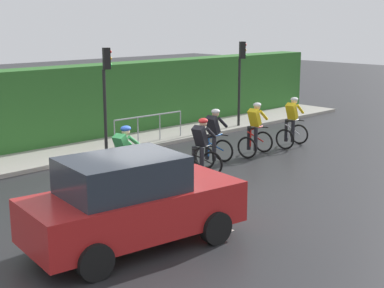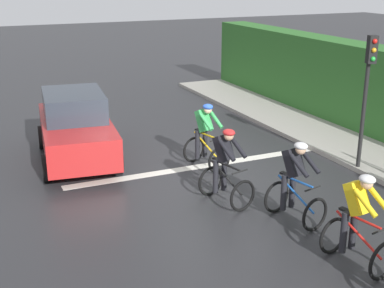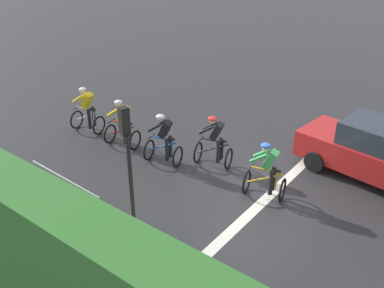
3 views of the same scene
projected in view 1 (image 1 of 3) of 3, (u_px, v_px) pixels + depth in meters
name	position (u px, v px, depth m)	size (l,w,h in m)	color
ground_plane	(144.00, 189.00, 14.16)	(80.00, 80.00, 0.00)	#28282B
sidewalk_kerb	(102.00, 145.00, 18.83)	(2.80, 23.94, 0.12)	#9E998E
stone_wall_low	(87.00, 135.00, 19.42)	(0.44, 23.94, 0.53)	tan
hedge_wall	(81.00, 104.00, 19.41)	(1.10, 23.94, 2.62)	#2D6628
road_marking_stop_line	(124.00, 194.00, 13.75)	(7.00, 0.30, 0.01)	silver
cyclist_lead	(292.00, 123.00, 18.61)	(0.85, 1.18, 1.66)	black
cyclist_second	(255.00, 130.00, 17.42)	(0.86, 1.18, 1.66)	black
cyclist_mid	(214.00, 139.00, 16.21)	(0.89, 1.20, 1.66)	black
cyclist_fourth	(201.00, 151.00, 14.73)	(0.92, 1.21, 1.66)	black
cyclist_trailing	(124.00, 161.00, 13.69)	(0.90, 1.20, 1.66)	black
car_red	(132.00, 202.00, 10.40)	(2.25, 4.27, 1.76)	#B21E1E
traffic_light_near_crossing	(106.00, 85.00, 16.98)	(0.25, 0.30, 3.34)	black
traffic_light_far_junction	(241.00, 71.00, 21.44)	(0.27, 0.29, 3.34)	black
pedestrian_railing_kerbside	(149.00, 123.00, 18.92)	(0.14, 2.82, 1.03)	#999EA3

